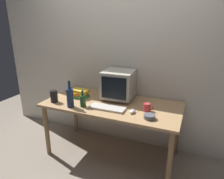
# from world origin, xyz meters

# --- Properties ---
(ground_plane) EXTENTS (6.00, 6.00, 0.00)m
(ground_plane) POSITION_xyz_m (0.00, 0.00, 0.00)
(ground_plane) COLOR gray
(back_wall) EXTENTS (4.00, 0.08, 2.50)m
(back_wall) POSITION_xyz_m (0.00, 0.45, 1.25)
(back_wall) COLOR silver
(back_wall) RESTS_ON ground
(desk) EXTENTS (1.66, 0.78, 0.72)m
(desk) POSITION_xyz_m (0.00, 0.00, 0.64)
(desk) COLOR tan
(desk) RESTS_ON ground
(crt_monitor) EXTENTS (0.40, 0.40, 0.37)m
(crt_monitor) POSITION_xyz_m (0.01, 0.19, 0.92)
(crt_monitor) COLOR #B2AD9E
(crt_monitor) RESTS_ON desk
(keyboard) EXTENTS (0.42, 0.16, 0.02)m
(keyboard) POSITION_xyz_m (0.01, -0.17, 0.73)
(keyboard) COLOR beige
(keyboard) RESTS_ON desk
(computer_mouse) EXTENTS (0.07, 0.11, 0.04)m
(computer_mouse) POSITION_xyz_m (0.31, -0.16, 0.74)
(computer_mouse) COLOR beige
(computer_mouse) RESTS_ON desk
(bottle_tall) EXTENTS (0.08, 0.08, 0.33)m
(bottle_tall) POSITION_xyz_m (-0.41, -0.29, 0.85)
(bottle_tall) COLOR navy
(bottle_tall) RESTS_ON desk
(bottle_short) EXTENTS (0.07, 0.07, 0.21)m
(bottle_short) POSITION_xyz_m (-0.28, -0.22, 0.80)
(bottle_short) COLOR #1E4C23
(bottle_short) RESTS_ON desk
(book_stack) EXTENTS (0.24, 0.18, 0.11)m
(book_stack) POSITION_xyz_m (-0.47, 0.03, 0.78)
(book_stack) COLOR #33894C
(book_stack) RESTS_ON desk
(mug) EXTENTS (0.12, 0.08, 0.09)m
(mug) POSITION_xyz_m (0.45, -0.05, 0.77)
(mug) COLOR #CC383D
(mug) RESTS_ON desk
(cd_spindle) EXTENTS (0.12, 0.12, 0.04)m
(cd_spindle) POSITION_xyz_m (0.52, -0.23, 0.74)
(cd_spindle) COLOR #595B66
(cd_spindle) RESTS_ON desk
(metal_canister) EXTENTS (0.09, 0.09, 0.15)m
(metal_canister) POSITION_xyz_m (-0.68, -0.24, 0.80)
(metal_canister) COLOR black
(metal_canister) RESTS_ON desk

